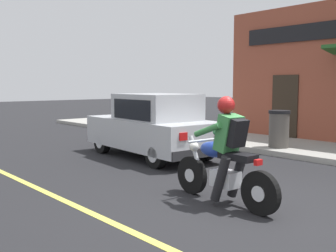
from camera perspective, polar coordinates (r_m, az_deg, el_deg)
name	(u,v)px	position (r m, az deg, el deg)	size (l,w,h in m)	color
ground_plane	(247,208)	(5.93, 11.40, -11.63)	(80.00, 80.00, 0.00)	black
sidewalk_curb	(272,144)	(11.77, 14.84, -2.60)	(2.60, 22.00, 0.14)	#9E9B93
lane_stripe	(40,189)	(7.15, -18.10, -8.73)	(0.12, 19.80, 0.01)	#D1C64C
motorcycle_with_rider	(224,159)	(5.93, 8.20, -4.82)	(0.58, 2.02, 1.62)	black
car_hatchback	(152,126)	(9.70, -2.28, -0.06)	(1.90, 3.89, 1.57)	black
trash_bin	(279,129)	(10.75, 15.80, -0.38)	(0.56, 0.56, 0.98)	#514C47
traffic_cone	(230,126)	(13.05, 9.04, -0.06)	(0.36, 0.36, 0.60)	black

